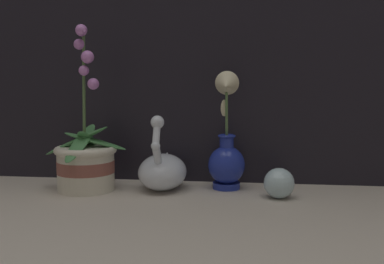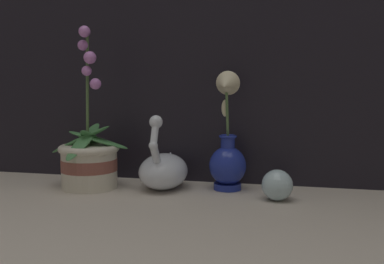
# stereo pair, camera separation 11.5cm
# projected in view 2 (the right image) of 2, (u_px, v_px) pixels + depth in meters

# --- Properties ---
(ground_plane) EXTENTS (2.80, 2.80, 0.00)m
(ground_plane) POSITION_uv_depth(u_px,v_px,m) (166.00, 201.00, 1.07)
(ground_plane) COLOR #BCB2A3
(orchid_potted_plant) EXTENTS (0.23, 0.20, 0.43)m
(orchid_potted_plant) POSITION_uv_depth(u_px,v_px,m) (89.00, 158.00, 1.20)
(orchid_potted_plant) COLOR beige
(orchid_potted_plant) RESTS_ON ground_plane
(swan_figurine) EXTENTS (0.13, 0.20, 0.20)m
(swan_figurine) POSITION_uv_depth(u_px,v_px,m) (164.00, 169.00, 1.19)
(swan_figurine) COLOR silver
(swan_figurine) RESTS_ON ground_plane
(blue_vase) EXTENTS (0.10, 0.13, 0.31)m
(blue_vase) POSITION_uv_depth(u_px,v_px,m) (227.00, 151.00, 1.17)
(blue_vase) COLOR navy
(blue_vase) RESTS_ON ground_plane
(glass_sphere) EXTENTS (0.08, 0.08, 0.08)m
(glass_sphere) POSITION_uv_depth(u_px,v_px,m) (277.00, 185.00, 1.07)
(glass_sphere) COLOR silver
(glass_sphere) RESTS_ON ground_plane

